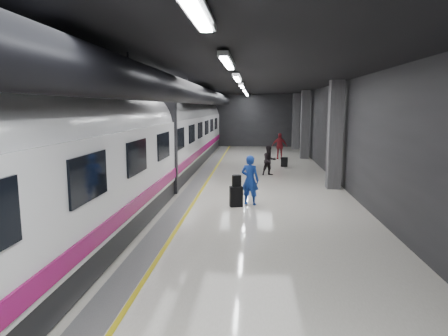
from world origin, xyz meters
name	(u,v)px	position (x,y,z in m)	size (l,w,h in m)	color
ground	(222,197)	(0.00, 0.00, 0.00)	(40.00, 40.00, 0.00)	silver
platform_hall	(217,104)	(-0.29, 0.96, 3.54)	(10.02, 40.02, 4.51)	black
train	(138,142)	(-3.25, 0.00, 2.07)	(3.05, 38.00, 4.05)	black
traveler_main	(250,180)	(1.07, -1.12, 0.88)	(0.64, 0.42, 1.75)	#183BB7
suitcase_main	(236,196)	(0.60, -1.46, 0.35)	(0.43, 0.27, 0.70)	black
shoulder_bag	(237,181)	(0.61, -1.44, 0.90)	(0.29, 0.16, 0.39)	black
traveler_far_a	(269,161)	(1.96, 5.03, 0.75)	(0.73, 0.57, 1.50)	black
traveler_far_b	(279,146)	(2.87, 11.62, 0.85)	(1.00, 0.42, 1.70)	maroon
suitcase_far	(284,162)	(2.95, 8.07, 0.27)	(0.37, 0.24, 0.54)	black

